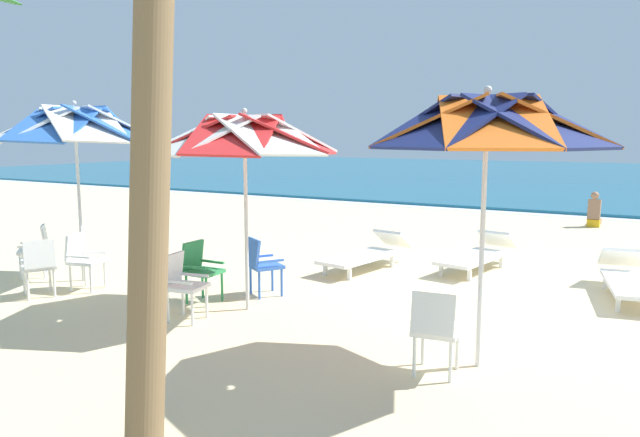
# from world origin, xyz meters

# --- Properties ---
(ground_plane) EXTENTS (80.00, 80.00, 0.00)m
(ground_plane) POSITION_xyz_m (0.00, 0.00, 0.00)
(ground_plane) COLOR beige
(sea) EXTENTS (80.00, 36.00, 0.10)m
(sea) POSITION_xyz_m (0.00, 28.56, 0.05)
(sea) COLOR #19607F
(sea) RESTS_ON ground
(surf_foam) EXTENTS (80.00, 0.70, 0.01)m
(surf_foam) POSITION_xyz_m (0.00, 10.26, 0.01)
(surf_foam) COLOR white
(surf_foam) RESTS_ON ground
(beach_umbrella_0) EXTENTS (2.43, 2.43, 2.83)m
(beach_umbrella_0) POSITION_xyz_m (0.20, -2.49, 2.45)
(beach_umbrella_0) COLOR silver
(beach_umbrella_0) RESTS_ON ground
(plastic_chair_0) EXTENTS (0.49, 0.52, 0.87)m
(plastic_chair_0) POSITION_xyz_m (-0.10, -2.96, 0.50)
(plastic_chair_0) COLOR white
(plastic_chair_0) RESTS_ON ground
(beach_umbrella_1) EXTENTS (2.54, 2.54, 2.71)m
(beach_umbrella_1) POSITION_xyz_m (-3.07, -2.07, 2.34)
(beach_umbrella_1) COLOR silver
(beach_umbrella_1) RESTS_ON ground
(plastic_chair_1) EXTENTS (0.54, 0.52, 0.87)m
(plastic_chair_1) POSITION_xyz_m (-3.51, -2.86, 0.50)
(plastic_chair_1) COLOR white
(plastic_chair_1) RESTS_ON ground
(plastic_chair_2) EXTENTS (0.48, 0.46, 0.87)m
(plastic_chair_2) POSITION_xyz_m (-3.88, -2.10, 0.50)
(plastic_chair_2) COLOR #2D8C4C
(plastic_chair_2) RESTS_ON ground
(plastic_chair_3) EXTENTS (0.61, 0.62, 0.87)m
(plastic_chair_3) POSITION_xyz_m (-3.32, -1.39, 0.50)
(plastic_chair_3) COLOR blue
(plastic_chair_3) RESTS_ON ground
(beach_umbrella_2) EXTENTS (2.59, 2.59, 2.90)m
(beach_umbrella_2) POSITION_xyz_m (-6.39, -2.10, 2.50)
(beach_umbrella_2) COLOR silver
(beach_umbrella_2) RESTS_ON ground
(plastic_chair_4) EXTENTS (0.61, 0.59, 0.87)m
(plastic_chair_4) POSITION_xyz_m (-6.07, -3.10, 0.50)
(plastic_chair_4) COLOR white
(plastic_chair_4) RESTS_ON ground
(plastic_chair_5) EXTENTS (0.57, 0.54, 0.87)m
(plastic_chair_5) POSITION_xyz_m (-5.90, -2.47, 0.50)
(plastic_chair_5) COLOR white
(plastic_chair_5) RESTS_ON ground
(plastic_chair_6) EXTENTS (0.63, 0.63, 0.87)m
(plastic_chair_6) POSITION_xyz_m (-7.29, -2.29, 0.50)
(plastic_chair_6) COLOR white
(plastic_chair_6) RESTS_ON ground
(sun_lounger_0) EXTENTS (1.05, 2.23, 0.62)m
(sun_lounger_0) POSITION_xyz_m (1.37, 1.22, 0.28)
(sun_lounger_0) COLOR white
(sun_lounger_0) RESTS_ON ground
(sun_lounger_1) EXTENTS (0.97, 2.22, 0.62)m
(sun_lounger_1) POSITION_xyz_m (-1.04, 1.91, 0.28)
(sun_lounger_1) COLOR white
(sun_lounger_1) RESTS_ON ground
(sun_lounger_2) EXTENTS (0.97, 2.22, 0.62)m
(sun_lounger_2) POSITION_xyz_m (-2.76, 0.98, 0.28)
(sun_lounger_2) COLOR white
(sun_lounger_2) RESTS_ON ground
(beachgoer_seated) EXTENTS (0.30, 0.93, 0.92)m
(beachgoer_seated) POSITION_xyz_m (0.17, 8.55, 0.29)
(beachgoer_seated) COLOR yellow
(beachgoer_seated) RESTS_ON ground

